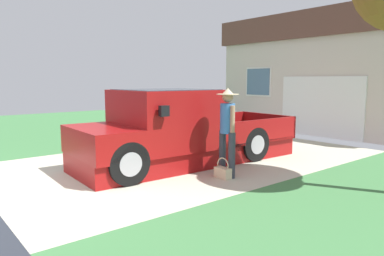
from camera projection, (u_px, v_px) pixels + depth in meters
The scene contains 5 objects.
pickup_truck at pixel (173, 132), 7.97m from camera, with size 2.06×5.35×1.69m.
person_with_hat at pixel (227, 125), 6.99m from camera, with size 0.46×0.43×1.73m.
handbag at pixel (223, 172), 6.96m from camera, with size 0.33×0.17×0.41m.
house_with_garage at pixel (356, 73), 14.01m from camera, with size 8.51×6.32×4.23m.
wheeled_trash_bin at pixel (208, 114), 13.42m from camera, with size 0.60×0.72×1.14m.
Camera 1 is at (6.59, -0.98, 1.89)m, focal length 33.69 mm.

